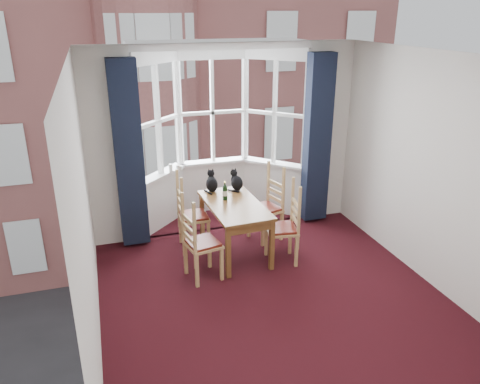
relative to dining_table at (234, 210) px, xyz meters
name	(u,v)px	position (x,y,z in m)	size (l,w,h in m)	color
floor	(279,306)	(0.12, -1.40, -0.65)	(4.50, 4.50, 0.00)	black
ceiling	(288,57)	(0.12, -1.40, 2.15)	(4.50, 4.50, 0.00)	white
wall_left	(85,218)	(-1.88, -1.40, 0.75)	(4.50, 4.50, 0.00)	silver
wall_right	(441,175)	(2.12, -1.40, 0.75)	(4.50, 4.50, 0.00)	silver
wall_near	(419,320)	(0.12, -3.65, 0.75)	(4.00, 4.00, 0.00)	silver
wall_back_pier_left	(111,150)	(-1.53, 0.85, 0.75)	(0.70, 0.12, 2.80)	silver
wall_back_pier_right	(326,133)	(1.77, 0.85, 0.75)	(0.70, 0.12, 2.80)	silver
bay_window	(217,133)	(0.12, 1.36, 0.75)	(2.76, 0.94, 2.80)	white
curtain_left	(129,156)	(-1.30, 0.67, 0.70)	(0.38, 0.22, 2.60)	black
curtain_right	(317,140)	(1.54, 0.67, 0.70)	(0.38, 0.22, 2.60)	black
dining_table	(234,210)	(0.00, 0.00, 0.00)	(0.76, 1.34, 0.75)	brown
chair_left_near	(196,246)	(-0.66, -0.53, -0.17)	(0.47, 0.49, 0.92)	tan
chair_left_far	(187,217)	(-0.60, 0.34, -0.17)	(0.40, 0.42, 0.92)	tan
chair_right_near	(288,229)	(0.62, -0.43, -0.17)	(0.46, 0.48, 0.92)	tan
chair_right_far	(270,208)	(0.65, 0.31, -0.17)	(0.50, 0.52, 0.92)	tan
cat_left	(212,183)	(-0.18, 0.56, 0.23)	(0.19, 0.26, 0.33)	black
cat_right	(237,182)	(0.18, 0.50, 0.22)	(0.23, 0.27, 0.32)	black
wine_bottle	(225,192)	(-0.08, 0.18, 0.22)	(0.07, 0.07, 0.26)	black
candle_tall	(171,168)	(-0.66, 1.20, 0.29)	(0.06, 0.06, 0.13)	white
candle_short	(178,168)	(-0.55, 1.23, 0.27)	(0.06, 0.06, 0.10)	white
candle_extra	(180,168)	(-0.50, 1.25, 0.26)	(0.05, 0.05, 0.08)	white
street	(122,137)	(0.12, 30.85, -6.65)	(80.00, 80.00, 0.00)	#333335
tenement_building	(139,56)	(0.12, 12.61, 0.95)	(18.40, 7.80, 15.20)	#99544F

